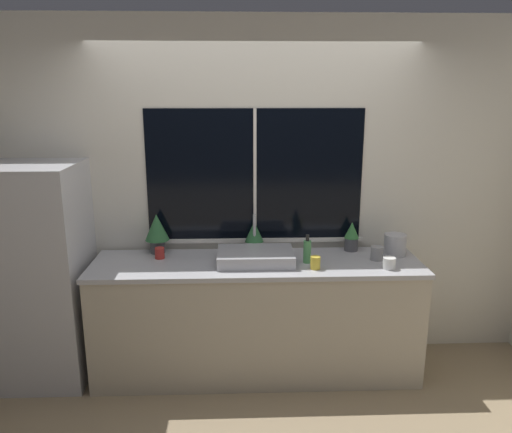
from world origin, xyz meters
The scene contains 16 objects.
ground_plane centered at (0.00, 0.00, 0.00)m, with size 14.00×14.00×0.00m, color #937F60.
wall_back centered at (0.00, 0.70, 1.35)m, with size 8.00×0.09×2.70m.
wall_left centered at (-2.26, 1.50, 1.35)m, with size 0.06×7.00×2.70m.
wall_right centered at (2.26, 1.50, 1.35)m, with size 0.06×7.00×2.70m.
counter centered at (0.00, 0.31, 0.45)m, with size 2.46×0.65×0.90m.
refrigerator centered at (-1.63, 0.36, 0.82)m, with size 0.70×0.74×1.64m.
sink centered at (-0.01, 0.31, 0.95)m, with size 0.56×0.43×0.31m.
potted_plant_left centered at (-0.77, 0.56, 1.09)m, with size 0.19×0.19×0.31m.
potted_plant_center centered at (-0.01, 0.56, 1.04)m, with size 0.15×0.15×0.25m.
potted_plant_right centered at (0.77, 0.56, 1.02)m, with size 0.12×0.12×0.23m.
soap_bottle centered at (0.37, 0.29, 0.99)m, with size 0.06×0.06×0.22m.
mug_red centered at (-0.73, 0.42, 0.95)m, with size 0.07×0.07×0.08m.
mug_yellow centered at (0.42, 0.15, 0.95)m, with size 0.07×0.07×0.09m.
mug_grey centered at (0.91, 0.33, 0.96)m, with size 0.09×0.09×0.10m.
mug_white centered at (0.95, 0.13, 0.95)m, with size 0.09×0.09×0.08m.
kettle centered at (1.08, 0.44, 0.99)m, with size 0.17×0.17×0.18m.
Camera 1 is at (-0.14, -3.21, 2.16)m, focal length 35.00 mm.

